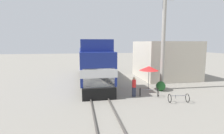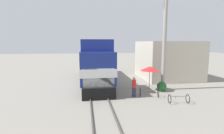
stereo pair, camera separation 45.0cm
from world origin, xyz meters
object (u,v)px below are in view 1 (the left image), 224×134
vendor_umbrella (149,68)px  billboard_sign (156,60)px  bicycle (149,92)px  utility_pole (163,39)px  person_bystander (134,86)px  locomotive (93,65)px  bicycle_spare (179,98)px

vendor_umbrella → billboard_sign: (2.58, 4.17, 0.35)m
bicycle → billboard_sign: bearing=167.3°
utility_pole → vendor_umbrella: utility_pole is taller
utility_pole → person_bystander: 5.66m
vendor_umbrella → person_bystander: bearing=-139.5°
locomotive → utility_pole: 8.49m
vendor_umbrella → billboard_sign: 4.92m
utility_pole → bicycle_spare: 6.12m
bicycle_spare → locomotive: bearing=-137.2°
bicycle_spare → utility_pole: bearing=-179.6°
utility_pole → vendor_umbrella: (-1.42, -0.07, -2.85)m
bicycle → utility_pole: bearing=149.2°
bicycle_spare → billboard_sign: bearing=175.7°
utility_pole → bicycle_spare: (-0.48, -3.93, -4.67)m
locomotive → vendor_umbrella: 6.90m
vendor_umbrella → bicycle_spare: 4.37m
locomotive → bicycle: (4.36, -6.62, -1.71)m
utility_pole → person_bystander: (-3.46, -1.82, -4.09)m
vendor_umbrella → utility_pole: bearing=2.9°
utility_pole → person_bystander: bearing=-152.3°
bicycle → bicycle_spare: 2.52m
vendor_umbrella → bicycle: 2.77m
locomotive → vendor_umbrella: bearing=-42.2°
billboard_sign → bicycle_spare: billboard_sign is taller
locomotive → bicycle_spare: bearing=-54.5°
billboard_sign → vendor_umbrella: bearing=-121.8°
locomotive → person_bystander: (3.07, -6.38, -1.15)m
vendor_umbrella → bicycle: bearing=-110.7°
utility_pole → bicycle_spare: size_ratio=6.41×
locomotive → utility_pole: utility_pole is taller
vendor_umbrella → person_bystander: (-2.04, -1.75, -1.24)m
locomotive → bicycle: 8.11m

